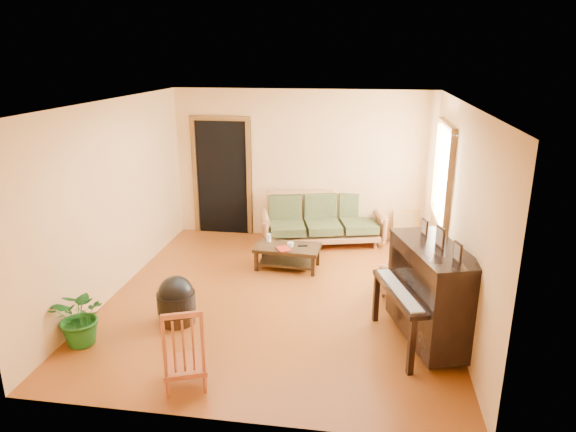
% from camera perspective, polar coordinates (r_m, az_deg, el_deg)
% --- Properties ---
extents(floor, '(5.00, 5.00, 0.00)m').
position_cam_1_polar(floor, '(7.07, -1.04, -8.98)').
color(floor, '#692F0D').
rests_on(floor, ground).
extents(doorway, '(1.08, 0.16, 2.05)m').
position_cam_1_polar(doorway, '(9.31, -7.34, 4.21)').
color(doorway, black).
rests_on(doorway, floor).
extents(window, '(0.12, 1.36, 1.46)m').
position_cam_1_polar(window, '(7.79, 16.87, 4.52)').
color(window, white).
rests_on(window, right_wall).
extents(sofa, '(2.22, 1.36, 0.88)m').
position_cam_1_polar(sofa, '(8.80, 3.89, -0.44)').
color(sofa, '#976137').
rests_on(sofa, floor).
extents(coffee_table, '(1.02, 0.61, 0.36)m').
position_cam_1_polar(coffee_table, '(7.90, -0.05, -4.59)').
color(coffee_table, black).
rests_on(coffee_table, floor).
extents(armchair, '(0.93, 0.95, 0.77)m').
position_cam_1_polar(armchair, '(7.21, 13.21, -5.55)').
color(armchair, '#976137').
rests_on(armchair, floor).
extents(piano, '(1.14, 1.49, 1.17)m').
position_cam_1_polar(piano, '(6.01, 15.58, -8.52)').
color(piano, black).
rests_on(piano, floor).
extents(footstool, '(0.49, 0.49, 0.45)m').
position_cam_1_polar(footstool, '(6.51, -12.27, -9.67)').
color(footstool, black).
rests_on(footstool, floor).
extents(red_chair, '(0.55, 0.57, 0.88)m').
position_cam_1_polar(red_chair, '(5.27, -11.52, -13.91)').
color(red_chair, brown).
rests_on(red_chair, floor).
extents(leaning_frame, '(0.46, 0.20, 0.60)m').
position_cam_1_polar(leaning_frame, '(9.11, 12.95, -1.15)').
color(leaning_frame, '#C28E40').
rests_on(leaning_frame, floor).
extents(ceramic_crock, '(0.22, 0.22, 0.23)m').
position_cam_1_polar(ceramic_crock, '(8.99, 13.53, -2.72)').
color(ceramic_crock, '#3752A5').
rests_on(ceramic_crock, floor).
extents(potted_plant, '(0.66, 0.58, 0.70)m').
position_cam_1_polar(potted_plant, '(6.31, -21.96, -10.27)').
color(potted_plant, '#1A5C1C').
rests_on(potted_plant, floor).
extents(book, '(0.27, 0.29, 0.02)m').
position_cam_1_polar(book, '(7.66, -1.10, -3.81)').
color(book, maroon).
rests_on(book, coffee_table).
extents(candle, '(0.09, 0.09, 0.12)m').
position_cam_1_polar(candle, '(8.02, -2.15, -2.41)').
color(candle, white).
rests_on(candle, coffee_table).
extents(glass_jar, '(0.13, 0.13, 0.06)m').
position_cam_1_polar(glass_jar, '(7.82, 0.28, -3.17)').
color(glass_jar, white).
rests_on(glass_jar, coffee_table).
extents(remote, '(0.15, 0.07, 0.01)m').
position_cam_1_polar(remote, '(7.84, 1.66, -3.31)').
color(remote, black).
rests_on(remote, coffee_table).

